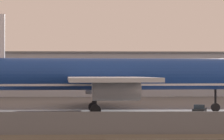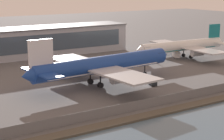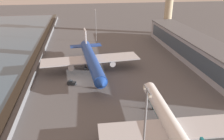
{
  "view_description": "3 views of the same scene",
  "coord_description": "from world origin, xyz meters",
  "px_view_note": "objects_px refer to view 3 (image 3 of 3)",
  "views": [
    {
      "loc": [
        -11.72,
        -57.01,
        5.83
      ],
      "look_at": [
        -9.89,
        10.73,
        6.35
      ],
      "focal_mm": 70.0,
      "sensor_mm": 36.0,
      "label": 1
    },
    {
      "loc": [
        -62.61,
        -80.13,
        27.44
      ],
      "look_at": [
        -3.32,
        13.18,
        2.17
      ],
      "focal_mm": 60.0,
      "sensor_mm": 36.0,
      "label": 2
    },
    {
      "loc": [
        77.29,
        2.96,
        39.09
      ],
      "look_at": [
        -4.16,
        15.52,
        2.75
      ],
      "focal_mm": 35.0,
      "sensor_mm": 36.0,
      "label": 3
    }
  ],
  "objects_px": {
    "ops_van": "(174,131)",
    "control_tower": "(169,1)",
    "apron_light_mast_apron_east": "(96,24)",
    "baggage_tug": "(71,83)",
    "cargo_jet_blue": "(91,60)",
    "passenger_jet_white_teal": "(170,125)"
  },
  "relations": [
    {
      "from": "ops_van",
      "to": "control_tower",
      "type": "distance_m",
      "value": 112.0
    },
    {
      "from": "control_tower",
      "to": "apron_light_mast_apron_east",
      "type": "relative_size",
      "value": 1.91
    },
    {
      "from": "baggage_tug",
      "to": "apron_light_mast_apron_east",
      "type": "height_order",
      "value": "apron_light_mast_apron_east"
    },
    {
      "from": "control_tower",
      "to": "apron_light_mast_apron_east",
      "type": "height_order",
      "value": "control_tower"
    },
    {
      "from": "cargo_jet_blue",
      "to": "apron_light_mast_apron_east",
      "type": "bearing_deg",
      "value": 172.48
    },
    {
      "from": "cargo_jet_blue",
      "to": "ops_van",
      "type": "relative_size",
      "value": 8.93
    },
    {
      "from": "passenger_jet_white_teal",
      "to": "apron_light_mast_apron_east",
      "type": "distance_m",
      "value": 92.56
    },
    {
      "from": "cargo_jet_blue",
      "to": "apron_light_mast_apron_east",
      "type": "height_order",
      "value": "apron_light_mast_apron_east"
    },
    {
      "from": "cargo_jet_blue",
      "to": "passenger_jet_white_teal",
      "type": "height_order",
      "value": "cargo_jet_blue"
    },
    {
      "from": "passenger_jet_white_teal",
      "to": "control_tower",
      "type": "distance_m",
      "value": 113.71
    },
    {
      "from": "cargo_jet_blue",
      "to": "apron_light_mast_apron_east",
      "type": "relative_size",
      "value": 2.46
    },
    {
      "from": "control_tower",
      "to": "cargo_jet_blue",
      "type": "bearing_deg",
      "value": -44.4
    },
    {
      "from": "ops_van",
      "to": "apron_light_mast_apron_east",
      "type": "xyz_separation_m",
      "value": [
        -90.01,
        -12.68,
        10.11
      ]
    },
    {
      "from": "passenger_jet_white_teal",
      "to": "apron_light_mast_apron_east",
      "type": "bearing_deg",
      "value": -173.39
    },
    {
      "from": "passenger_jet_white_teal",
      "to": "apron_light_mast_apron_east",
      "type": "relative_size",
      "value": 2.09
    },
    {
      "from": "apron_light_mast_apron_east",
      "to": "control_tower",
      "type": "bearing_deg",
      "value": 104.23
    },
    {
      "from": "cargo_jet_blue",
      "to": "apron_light_mast_apron_east",
      "type": "distance_m",
      "value": 46.32
    },
    {
      "from": "apron_light_mast_apron_east",
      "to": "baggage_tug",
      "type": "bearing_deg",
      "value": -14.3
    },
    {
      "from": "ops_van",
      "to": "control_tower",
      "type": "relative_size",
      "value": 0.14
    },
    {
      "from": "ops_van",
      "to": "apron_light_mast_apron_east",
      "type": "bearing_deg",
      "value": -171.98
    },
    {
      "from": "passenger_jet_white_teal",
      "to": "baggage_tug",
      "type": "height_order",
      "value": "passenger_jet_white_teal"
    },
    {
      "from": "control_tower",
      "to": "apron_light_mast_apron_east",
      "type": "bearing_deg",
      "value": -75.77
    }
  ]
}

